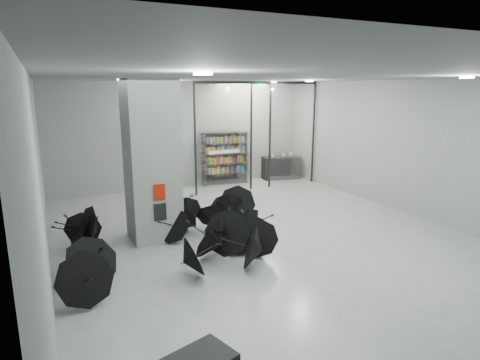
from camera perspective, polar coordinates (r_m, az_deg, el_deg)
name	(u,v)px	position (r m, az deg, el deg)	size (l,w,h in m)	color
room	(281,130)	(9.44, 5.66, 6.91)	(14.00, 14.02, 4.01)	gray
column	(152,161)	(10.45, -12.16, 2.59)	(1.20, 1.20, 4.00)	slate
fire_cabinet	(159,192)	(10.00, -11.12, -1.64)	(0.28, 0.04, 0.38)	#A50A07
info_panel	(160,212)	(10.13, -11.00, -4.38)	(0.30, 0.03, 0.42)	black
exit_sign	(261,86)	(15.18, 2.99, 12.87)	(0.30, 0.06, 0.15)	#0CE533
glass_partition	(258,131)	(15.44, 2.53, 6.79)	(5.06, 0.08, 4.00)	silver
bookshelf	(225,158)	(16.35, -2.11, 3.05)	(1.87, 0.37, 2.06)	black
shop_counter	(281,168)	(17.41, 5.73, 1.73)	(1.57, 0.63, 0.94)	black
umbrella_cluster	(184,236)	(10.02, -7.78, -7.71)	(5.83, 4.51, 1.32)	black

